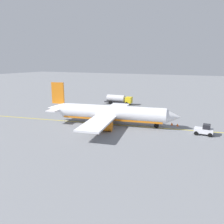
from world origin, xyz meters
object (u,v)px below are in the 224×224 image
(safety_cone_nose, at_px, (172,124))
(safety_cone_wingtip, at_px, (178,125))
(fuel_tanker, at_px, (119,99))
(airplane, at_px, (110,114))
(refueling_worker, at_px, (121,108))
(pushback_tug, at_px, (204,130))

(safety_cone_nose, xyz_separation_m, safety_cone_wingtip, (1.33, -0.28, -0.01))
(safety_cone_wingtip, bearing_deg, safety_cone_nose, 168.31)
(fuel_tanker, relative_size, safety_cone_nose, 14.79)
(airplane, height_order, safety_cone_wingtip, airplane)
(airplane, distance_m, safety_cone_wingtip, 15.76)
(airplane, xyz_separation_m, fuel_tanker, (-8.18, 24.29, -0.88))
(safety_cone_wingtip, bearing_deg, refueling_worker, 151.69)
(pushback_tug, relative_size, safety_cone_nose, 5.55)
(safety_cone_wingtip, bearing_deg, pushback_tug, -34.65)
(airplane, distance_m, pushback_tug, 20.66)
(refueling_worker, distance_m, safety_cone_nose, 19.26)
(safety_cone_nose, bearing_deg, refueling_worker, 150.54)
(fuel_tanker, height_order, safety_cone_wingtip, fuel_tanker)
(airplane, bearing_deg, safety_cone_nose, 21.95)
(safety_cone_wingtip, bearing_deg, airplane, -160.82)
(airplane, height_order, refueling_worker, airplane)
(airplane, xyz_separation_m, safety_cone_nose, (13.39, 5.40, -2.26))
(fuel_tanker, xyz_separation_m, refueling_worker, (4.81, -9.42, -0.89))
(airplane, height_order, pushback_tug, airplane)
(fuel_tanker, height_order, safety_cone_nose, fuel_tanker)
(safety_cone_nose, distance_m, safety_cone_wingtip, 1.36)
(fuel_tanker, relative_size, safety_cone_wingtip, 15.27)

